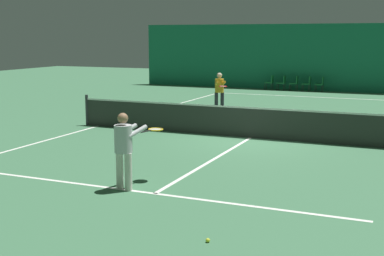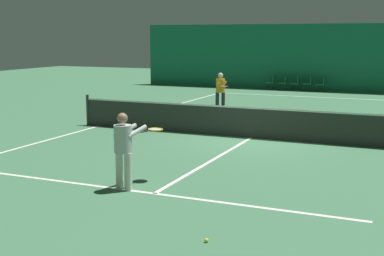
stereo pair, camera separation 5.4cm
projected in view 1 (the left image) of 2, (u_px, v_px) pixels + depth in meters
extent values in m
plane|color=#3D704C|center=(250.00, 138.00, 16.39)|extent=(60.00, 60.00, 0.00)
cube|color=#196B4C|center=(332.00, 58.00, 29.81)|extent=(23.00, 0.12, 3.76)
cube|color=white|center=(320.00, 97.00, 27.15)|extent=(11.00, 0.10, 0.00)
cube|color=white|center=(296.00, 111.00, 22.18)|extent=(8.25, 0.10, 0.00)
cube|color=white|center=(155.00, 194.00, 10.59)|extent=(8.25, 0.10, 0.00)
cube|color=white|center=(98.00, 126.00, 18.53)|extent=(0.10, 23.80, 0.00)
cube|color=white|center=(250.00, 138.00, 16.38)|extent=(0.10, 12.80, 0.00)
cube|color=#2D332D|center=(251.00, 123.00, 16.30)|extent=(11.90, 0.02, 0.95)
cube|color=white|center=(251.00, 108.00, 16.23)|extent=(11.90, 0.02, 0.05)
cylinder|color=#333338|center=(87.00, 110.00, 18.61)|extent=(0.10, 0.10, 1.07)
cylinder|color=beige|center=(120.00, 170.00, 10.90)|extent=(0.18, 0.18, 0.77)
cylinder|color=beige|center=(128.00, 172.00, 10.75)|extent=(0.18, 0.18, 0.77)
cylinder|color=#B7B7BC|center=(123.00, 139.00, 10.71)|extent=(0.44, 0.44, 0.56)
sphere|color=#936B4C|center=(123.00, 118.00, 10.64)|extent=(0.21, 0.21, 0.21)
cylinder|color=#B7B7BC|center=(127.00, 130.00, 10.97)|extent=(0.23, 0.54, 0.22)
cylinder|color=#B7B7BC|center=(137.00, 132.00, 10.79)|extent=(0.23, 0.54, 0.22)
cylinder|color=black|center=(146.00, 131.00, 11.21)|extent=(0.11, 0.30, 0.03)
torus|color=gold|center=(156.00, 129.00, 11.44)|extent=(0.40, 0.40, 0.03)
cylinder|color=silver|center=(156.00, 129.00, 11.44)|extent=(0.34, 0.34, 0.00)
cylinder|color=#2D2D38|center=(222.00, 102.00, 22.16)|extent=(0.20, 0.20, 0.78)
cylinder|color=#2D2D38|center=(216.00, 102.00, 22.13)|extent=(0.20, 0.20, 0.78)
cylinder|color=gold|center=(219.00, 86.00, 22.03)|extent=(0.49, 0.49, 0.56)
sphere|color=beige|center=(219.00, 75.00, 21.96)|extent=(0.22, 0.22, 0.22)
cylinder|color=gold|center=(224.00, 83.00, 21.77)|extent=(0.34, 0.51, 0.23)
cylinder|color=gold|center=(217.00, 83.00, 21.74)|extent=(0.34, 0.51, 0.23)
cylinder|color=black|center=(222.00, 86.00, 21.37)|extent=(0.17, 0.28, 0.03)
torus|color=red|center=(223.00, 86.00, 21.07)|extent=(0.45, 0.45, 0.03)
cylinder|color=silver|center=(223.00, 86.00, 21.07)|extent=(0.37, 0.37, 0.00)
cylinder|color=#2D2D2D|center=(267.00, 86.00, 31.18)|extent=(0.03, 0.03, 0.39)
cylinder|color=#2D2D2D|center=(265.00, 87.00, 30.83)|extent=(0.03, 0.03, 0.39)
cylinder|color=#2D2D2D|center=(273.00, 86.00, 31.03)|extent=(0.03, 0.03, 0.39)
cylinder|color=#2D2D2D|center=(271.00, 87.00, 30.69)|extent=(0.03, 0.03, 0.39)
cube|color=#196B38|center=(269.00, 83.00, 30.89)|extent=(0.44, 0.44, 0.05)
cube|color=#196B38|center=(272.00, 79.00, 30.78)|extent=(0.04, 0.44, 0.40)
cylinder|color=#2D2D2D|center=(279.00, 86.00, 30.90)|extent=(0.03, 0.03, 0.39)
cylinder|color=#2D2D2D|center=(277.00, 87.00, 30.55)|extent=(0.03, 0.03, 0.39)
cylinder|color=#2D2D2D|center=(285.00, 87.00, 30.75)|extent=(0.03, 0.03, 0.39)
cylinder|color=#2D2D2D|center=(283.00, 87.00, 30.41)|extent=(0.03, 0.03, 0.39)
cube|color=#196B38|center=(281.00, 83.00, 30.61)|extent=(0.44, 0.44, 0.05)
cube|color=#196B38|center=(285.00, 79.00, 30.50)|extent=(0.04, 0.44, 0.40)
cylinder|color=#2D2D2D|center=(291.00, 87.00, 30.62)|extent=(0.03, 0.03, 0.39)
cylinder|color=#2D2D2D|center=(289.00, 87.00, 30.27)|extent=(0.03, 0.03, 0.39)
cylinder|color=#2D2D2D|center=(297.00, 87.00, 30.47)|extent=(0.03, 0.03, 0.39)
cylinder|color=#2D2D2D|center=(296.00, 88.00, 30.13)|extent=(0.03, 0.03, 0.39)
cube|color=#196B38|center=(294.00, 83.00, 30.33)|extent=(0.44, 0.44, 0.05)
cube|color=#196B38|center=(297.00, 80.00, 30.22)|extent=(0.04, 0.44, 0.40)
cylinder|color=#2D2D2D|center=(303.00, 87.00, 30.34)|extent=(0.03, 0.03, 0.39)
cylinder|color=#2D2D2D|center=(302.00, 88.00, 29.99)|extent=(0.03, 0.03, 0.39)
cylinder|color=#2D2D2D|center=(310.00, 88.00, 30.19)|extent=(0.03, 0.03, 0.39)
cylinder|color=#2D2D2D|center=(309.00, 88.00, 29.84)|extent=(0.03, 0.03, 0.39)
cube|color=#196B38|center=(306.00, 84.00, 30.05)|extent=(0.44, 0.44, 0.05)
cube|color=#196B38|center=(310.00, 80.00, 29.94)|extent=(0.04, 0.44, 0.40)
cylinder|color=#2D2D2D|center=(316.00, 88.00, 30.06)|extent=(0.03, 0.03, 0.39)
cylinder|color=#2D2D2D|center=(315.00, 88.00, 29.71)|extent=(0.03, 0.03, 0.39)
cylinder|color=#2D2D2D|center=(323.00, 88.00, 29.91)|extent=(0.03, 0.03, 0.39)
cylinder|color=#2D2D2D|center=(322.00, 89.00, 29.56)|extent=(0.03, 0.03, 0.39)
cube|color=#196B38|center=(319.00, 84.00, 29.77)|extent=(0.44, 0.44, 0.05)
cube|color=#196B38|center=(323.00, 80.00, 29.66)|extent=(0.04, 0.44, 0.40)
sphere|color=#D1DB33|center=(208.00, 240.00, 8.09)|extent=(0.07, 0.07, 0.07)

